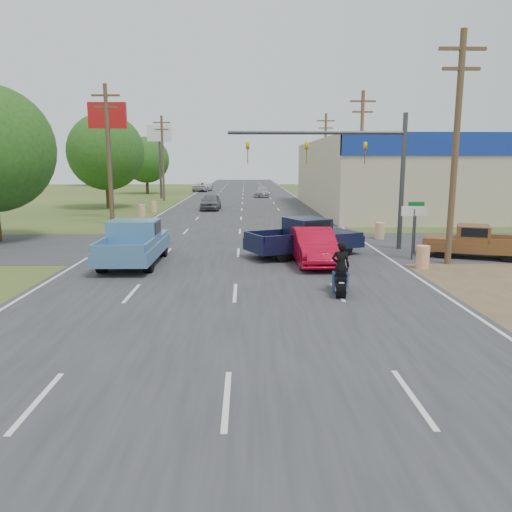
{
  "coord_description": "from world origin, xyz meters",
  "views": [
    {
      "loc": [
        0.38,
        -8.91,
        4.48
      ],
      "look_at": [
        0.74,
        8.15,
        1.3
      ],
      "focal_mm": 35.0,
      "sensor_mm": 36.0,
      "label": 1
    }
  ],
  "objects_px": {
    "rider": "(341,269)",
    "navy_pickup": "(307,237)",
    "brown_pickup": "(472,241)",
    "distant_car_white": "(203,187)",
    "blue_pickup": "(135,242)",
    "motorcycle": "(340,281)",
    "red_convertible": "(313,246)",
    "distant_car_grey": "(211,202)",
    "distant_car_silver": "(262,192)"
  },
  "relations": [
    {
      "from": "distant_car_white",
      "to": "rider",
      "type": "bearing_deg",
      "value": 108.1
    },
    {
      "from": "brown_pickup",
      "to": "blue_pickup",
      "type": "bearing_deg",
      "value": 115.19
    },
    {
      "from": "red_convertible",
      "to": "blue_pickup",
      "type": "relative_size",
      "value": 0.82
    },
    {
      "from": "distant_car_white",
      "to": "red_convertible",
      "type": "bearing_deg",
      "value": 108.66
    },
    {
      "from": "distant_car_silver",
      "to": "distant_car_grey",
      "type": "bearing_deg",
      "value": -103.34
    },
    {
      "from": "motorcycle",
      "to": "distant_car_silver",
      "type": "bearing_deg",
      "value": 99.0
    },
    {
      "from": "red_convertible",
      "to": "distant_car_grey",
      "type": "distance_m",
      "value": 27.32
    },
    {
      "from": "distant_car_silver",
      "to": "distant_car_white",
      "type": "relative_size",
      "value": 0.9
    },
    {
      "from": "rider",
      "to": "distant_car_silver",
      "type": "relative_size",
      "value": 0.36
    },
    {
      "from": "blue_pickup",
      "to": "rider",
      "type": "bearing_deg",
      "value": -33.36
    },
    {
      "from": "navy_pickup",
      "to": "distant_car_white",
      "type": "relative_size",
      "value": 1.13
    },
    {
      "from": "motorcycle",
      "to": "red_convertible",
      "type": "bearing_deg",
      "value": 100.31
    },
    {
      "from": "blue_pickup",
      "to": "navy_pickup",
      "type": "distance_m",
      "value": 8.17
    },
    {
      "from": "red_convertible",
      "to": "brown_pickup",
      "type": "bearing_deg",
      "value": 7.65
    },
    {
      "from": "distant_car_grey",
      "to": "distant_car_white",
      "type": "xyz_separation_m",
      "value": [
        -3.5,
        32.75,
        -0.03
      ]
    },
    {
      "from": "rider",
      "to": "distant_car_white",
      "type": "relative_size",
      "value": 0.33
    },
    {
      "from": "navy_pickup",
      "to": "distant_car_grey",
      "type": "xyz_separation_m",
      "value": [
        -6.37,
        24.6,
        -0.17
      ]
    },
    {
      "from": "red_convertible",
      "to": "distant_car_grey",
      "type": "relative_size",
      "value": 1.07
    },
    {
      "from": "brown_pickup",
      "to": "distant_car_silver",
      "type": "distance_m",
      "value": 45.29
    },
    {
      "from": "blue_pickup",
      "to": "navy_pickup",
      "type": "height_order",
      "value": "blue_pickup"
    },
    {
      "from": "brown_pickup",
      "to": "distant_car_white",
      "type": "bearing_deg",
      "value": 38.11
    },
    {
      "from": "brown_pickup",
      "to": "distant_car_silver",
      "type": "xyz_separation_m",
      "value": [
        -8.63,
        44.46,
        -0.09
      ]
    },
    {
      "from": "distant_car_silver",
      "to": "red_convertible",
      "type": "bearing_deg",
      "value": -86.09
    },
    {
      "from": "red_convertible",
      "to": "distant_car_grey",
      "type": "xyz_separation_m",
      "value": [
        -6.42,
        26.55,
        -0.03
      ]
    },
    {
      "from": "distant_car_grey",
      "to": "distant_car_white",
      "type": "bearing_deg",
      "value": 97.42
    },
    {
      "from": "motorcycle",
      "to": "rider",
      "type": "bearing_deg",
      "value": 90.0
    },
    {
      "from": "rider",
      "to": "navy_pickup",
      "type": "bearing_deg",
      "value": -79.85
    },
    {
      "from": "distant_car_grey",
      "to": "navy_pickup",
      "type": "bearing_deg",
      "value": -74.18
    },
    {
      "from": "motorcycle",
      "to": "navy_pickup",
      "type": "xyz_separation_m",
      "value": [
        -0.28,
        7.27,
        0.47
      ]
    },
    {
      "from": "rider",
      "to": "distant_car_grey",
      "type": "bearing_deg",
      "value": -70.34
    },
    {
      "from": "brown_pickup",
      "to": "distant_car_white",
      "type": "xyz_separation_m",
      "value": [
        -17.75,
        57.94,
        -0.05
      ]
    },
    {
      "from": "motorcycle",
      "to": "brown_pickup",
      "type": "height_order",
      "value": "brown_pickup"
    },
    {
      "from": "rider",
      "to": "red_convertible",
      "type": "bearing_deg",
      "value": -79.59
    },
    {
      "from": "brown_pickup",
      "to": "distant_car_silver",
      "type": "bearing_deg",
      "value": 32.06
    },
    {
      "from": "blue_pickup",
      "to": "distant_car_white",
      "type": "height_order",
      "value": "blue_pickup"
    },
    {
      "from": "motorcycle",
      "to": "distant_car_white",
      "type": "distance_m",
      "value": 65.41
    },
    {
      "from": "rider",
      "to": "distant_car_white",
      "type": "height_order",
      "value": "rider"
    },
    {
      "from": "brown_pickup",
      "to": "rider",
      "type": "bearing_deg",
      "value": 152.21
    },
    {
      "from": "blue_pickup",
      "to": "motorcycle",
      "type": "bearing_deg",
      "value": -33.62
    },
    {
      "from": "motorcycle",
      "to": "distant_car_grey",
      "type": "relative_size",
      "value": 0.46
    },
    {
      "from": "red_convertible",
      "to": "distant_car_silver",
      "type": "distance_m",
      "value": 45.83
    },
    {
      "from": "rider",
      "to": "distant_car_white",
      "type": "xyz_separation_m",
      "value": [
        -10.16,
        64.57,
        -0.13
      ]
    },
    {
      "from": "blue_pickup",
      "to": "brown_pickup",
      "type": "bearing_deg",
      "value": 4.32
    },
    {
      "from": "motorcycle",
      "to": "rider",
      "type": "height_order",
      "value": "rider"
    },
    {
      "from": "red_convertible",
      "to": "brown_pickup",
      "type": "distance_m",
      "value": 7.95
    },
    {
      "from": "red_convertible",
      "to": "distant_car_white",
      "type": "xyz_separation_m",
      "value": [
        -9.93,
        59.3,
        -0.06
      ]
    },
    {
      "from": "rider",
      "to": "distant_car_grey",
      "type": "relative_size",
      "value": 0.38
    },
    {
      "from": "blue_pickup",
      "to": "distant_car_white",
      "type": "distance_m",
      "value": 59.11
    },
    {
      "from": "motorcycle",
      "to": "distant_car_grey",
      "type": "height_order",
      "value": "distant_car_grey"
    },
    {
      "from": "brown_pickup",
      "to": "navy_pickup",
      "type": "bearing_deg",
      "value": 106.79
    }
  ]
}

